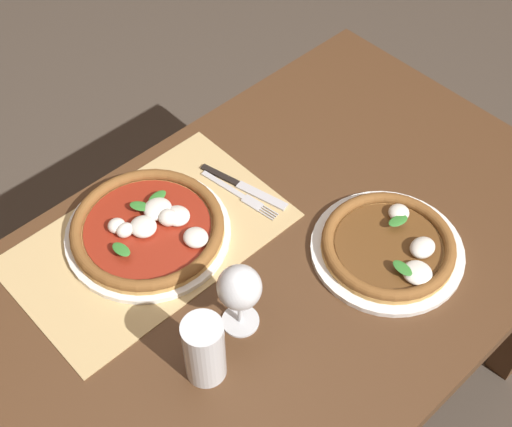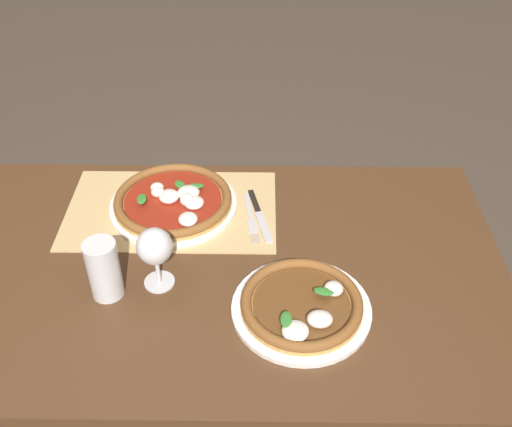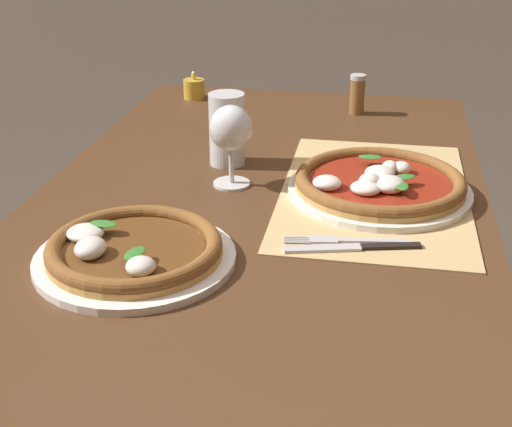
% 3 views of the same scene
% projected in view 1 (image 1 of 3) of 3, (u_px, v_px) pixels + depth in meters
% --- Properties ---
extents(dining_table, '(1.49, 0.82, 0.74)m').
position_uv_depth(dining_table, '(245.00, 309.00, 1.45)').
color(dining_table, '#4C301C').
rests_on(dining_table, ground).
extents(paper_placemat, '(0.55, 0.34, 0.00)m').
position_uv_depth(paper_placemat, '(149.00, 239.00, 1.43)').
color(paper_placemat, tan).
rests_on(paper_placemat, dining_table).
extents(pizza_near, '(0.33, 0.33, 0.05)m').
position_uv_depth(pizza_near, '(149.00, 229.00, 1.42)').
color(pizza_near, white).
rests_on(pizza_near, paper_placemat).
extents(pizza_far, '(0.30, 0.30, 0.05)m').
position_uv_depth(pizza_far, '(389.00, 247.00, 1.40)').
color(pizza_far, white).
rests_on(pizza_far, dining_table).
extents(wine_glass, '(0.08, 0.08, 0.16)m').
position_uv_depth(wine_glass, '(239.00, 290.00, 1.23)').
color(wine_glass, silver).
rests_on(wine_glass, dining_table).
extents(pint_glass, '(0.07, 0.07, 0.15)m').
position_uv_depth(pint_glass, '(204.00, 351.00, 1.20)').
color(pint_glass, silver).
rests_on(pint_glass, dining_table).
extents(fork, '(0.04, 0.20, 0.00)m').
position_uv_depth(fork, '(239.00, 195.00, 1.51)').
color(fork, '#B7B7BC').
rests_on(fork, paper_placemat).
extents(knife, '(0.07, 0.21, 0.01)m').
position_uv_depth(knife, '(243.00, 187.00, 1.52)').
color(knife, black).
rests_on(knife, paper_placemat).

